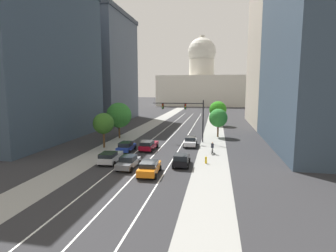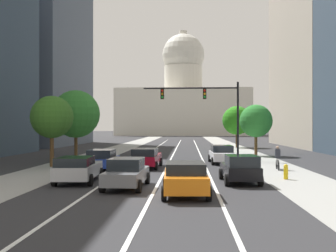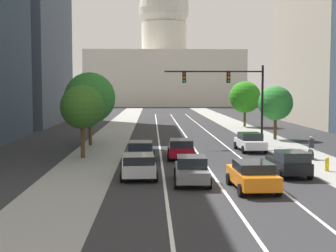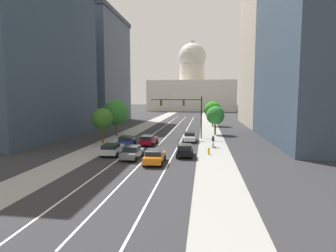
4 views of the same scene
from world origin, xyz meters
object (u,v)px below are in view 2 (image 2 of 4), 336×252
street_tree_far_right (256,121)px  car_silver (78,169)px  street_tree_near_left (52,117)px  street_tree_mid_left (76,114)px  car_blue (102,159)px  car_white (222,154)px  car_gray (126,173)px  cyclist (278,158)px  car_black (240,168)px  street_tree_mid_right (237,120)px  fire_hydrant (286,172)px  traffic_signal_mast (208,104)px  car_orange (185,178)px  car_crimson (146,158)px  capitol_building (183,102)px

street_tree_far_right → car_silver: bearing=-122.6°
street_tree_near_left → street_tree_far_right: 21.84m
street_tree_far_right → street_tree_mid_left: size_ratio=0.82×
car_silver → car_blue: 6.23m
car_blue → car_white: car_white is taller
car_gray → car_blue: bearing=22.6°
cyclist → car_black: bearing=157.7°
street_tree_near_left → street_tree_mid_right: bearing=58.3°
fire_hydrant → street_tree_near_left: street_tree_near_left is taller
fire_hydrant → cyclist: bearing=82.4°
cyclist → street_tree_mid_left: bearing=67.0°
traffic_signal_mast → cyclist: (4.57, -8.33, -4.40)m
cyclist → street_tree_far_right: street_tree_far_right is taller
car_blue → car_black: car_black is taller
car_silver → car_blue: same height
car_orange → street_tree_mid_right: size_ratio=0.73×
car_gray → car_crimson: car_gray is taller
car_crimson → street_tree_far_right: street_tree_far_right is taller
fire_hydrant → street_tree_mid_left: 22.63m
street_tree_mid_left → capitol_building: bearing=84.8°
car_silver → fire_hydrant: bearing=-83.7°
car_gray → street_tree_mid_left: (-7.88, 18.34, 3.58)m
street_tree_mid_left → street_tree_far_right: bearing=13.6°
car_gray → fire_hydrant: bearing=-65.5°
fire_hydrant → street_tree_far_right: bearing=85.5°
fire_hydrant → car_blue: bearing=160.0°
capitol_building → street_tree_far_right: 98.51m
car_black → street_tree_far_right: (4.40, 20.72, 2.90)m
traffic_signal_mast → street_tree_near_left: 14.43m
car_orange → traffic_signal_mast: traffic_signal_mast is taller
car_black → street_tree_far_right: street_tree_far_right is taller
car_orange → cyclist: cyclist is taller
fire_hydrant → street_tree_mid_right: size_ratio=0.15×
car_orange → street_tree_near_left: (-10.42, 12.03, 3.06)m
car_orange → street_tree_mid_left: (-10.89, 20.22, 3.56)m
street_tree_far_right → car_crimson: bearing=-128.4°
street_tree_mid_right → capitol_building: bearing=96.2°
car_white → car_black: bearing=178.0°
car_gray → street_tree_far_right: (10.42, 22.75, 2.94)m
cyclist → street_tree_far_right: size_ratio=0.31×
car_silver → car_black: car_black is taller
car_gray → car_orange: size_ratio=0.97×
car_white → street_tree_near_left: size_ratio=0.81×
car_black → cyclist: size_ratio=2.36×
car_blue → fire_hydrant: (11.92, -4.34, -0.31)m
car_black → fire_hydrant: (2.90, 1.65, -0.35)m
car_blue → traffic_signal_mast: 13.06m
street_tree_mid_left → car_crimson: bearing=-48.0°
car_gray → street_tree_mid_right: street_tree_mid_right is taller
capitol_building → car_silver: size_ratio=9.72×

